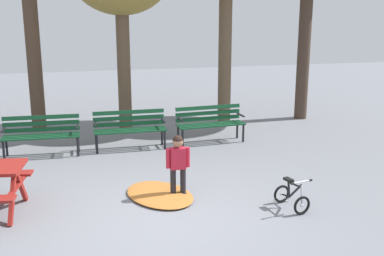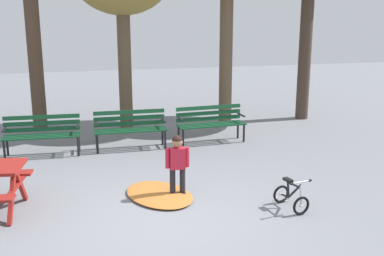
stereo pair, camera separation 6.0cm
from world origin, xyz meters
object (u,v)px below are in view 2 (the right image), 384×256
(park_bench_far_left, at_px, (42,132))
(kids_bicycle, at_px, (291,197))
(child_standing, at_px, (177,161))
(park_bench_left, at_px, (130,126))
(park_bench_right, at_px, (210,121))

(park_bench_far_left, height_order, kids_bicycle, park_bench_far_left)
(park_bench_far_left, relative_size, child_standing, 1.53)
(child_standing, xyz_separation_m, kids_bicycle, (1.62, -0.94, -0.42))
(park_bench_left, relative_size, kids_bicycle, 2.64)
(park_bench_far_left, height_order, child_standing, child_standing)
(park_bench_far_left, height_order, park_bench_left, same)
(park_bench_left, height_order, park_bench_right, same)
(child_standing, distance_m, kids_bicycle, 1.92)
(park_bench_far_left, distance_m, kids_bicycle, 5.58)
(park_bench_far_left, xyz_separation_m, child_standing, (2.33, -2.98, 0.11))
(park_bench_left, distance_m, child_standing, 3.07)
(park_bench_left, xyz_separation_m, park_bench_right, (1.89, 0.06, 0.00))
(kids_bicycle, bearing_deg, park_bench_far_left, 135.15)
(park_bench_right, xyz_separation_m, child_standing, (-1.46, -3.10, 0.11))
(child_standing, bearing_deg, park_bench_far_left, 127.94)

